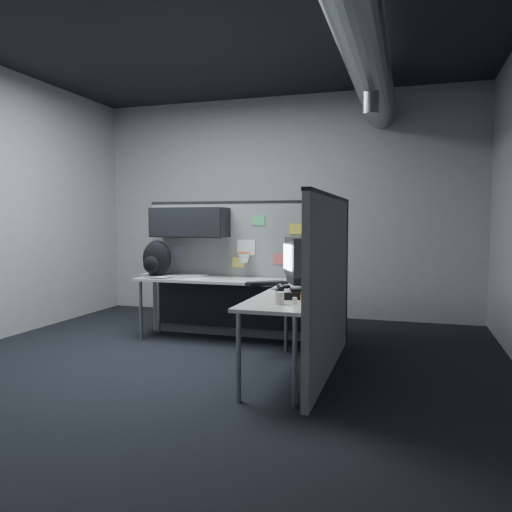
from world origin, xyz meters
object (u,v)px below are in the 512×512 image
(phone, at_px, (288,293))
(keyboard, at_px, (267,283))
(desk, at_px, (247,294))
(monitor, at_px, (308,260))
(backpack, at_px, (156,259))

(phone, bearing_deg, keyboard, 107.99)
(desk, bearing_deg, phone, -53.24)
(monitor, distance_m, phone, 1.06)
(desk, xyz_separation_m, keyboard, (0.24, -0.09, 0.13))
(desk, bearing_deg, backpack, 168.81)
(monitor, bearing_deg, backpack, -163.63)
(desk, xyz_separation_m, monitor, (0.63, 0.16, 0.37))
(backpack, bearing_deg, phone, -11.87)
(keyboard, bearing_deg, backpack, 173.00)
(monitor, bearing_deg, keyboard, -127.86)
(phone, height_order, backpack, backpack)
(desk, height_order, keyboard, keyboard)
(keyboard, relative_size, backpack, 0.99)
(keyboard, xyz_separation_m, phone, (0.42, -0.79, 0.02))
(phone, relative_size, backpack, 0.67)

